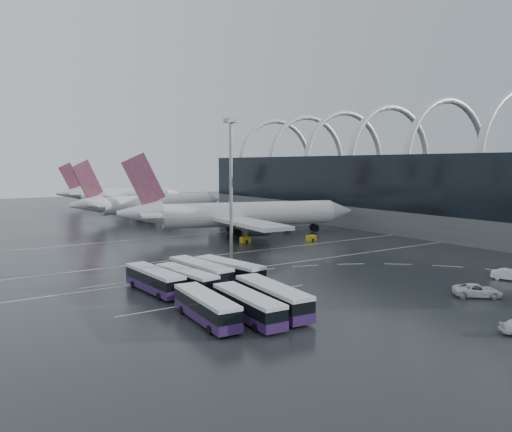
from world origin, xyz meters
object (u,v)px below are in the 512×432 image
bus_row_near_a (154,280)px  gse_cart_belly_a (311,238)px  airliner_main (238,215)px  bus_row_far_a (206,307)px  bus_row_far_b (248,306)px  bus_row_near_b (186,279)px  van_curve_c (510,275)px  airliner_gate_c (118,195)px  bus_row_far_c (272,297)px  gse_cart_belly_b (285,228)px  van_curve_a (477,290)px  bus_row_near_d (229,271)px  gse_cart_belly_c (245,240)px  airliner_gate_b (150,204)px  bus_row_near_c (200,272)px  gse_cart_belly_e (248,231)px  floodlight_mast (231,171)px

bus_row_near_a → gse_cart_belly_a: bearing=-67.4°
airliner_main → bus_row_far_a: airliner_main is taller
bus_row_far_b → gse_cart_belly_a: (44.02, 41.61, -1.08)m
bus_row_near_b → van_curve_c: bearing=-121.9°
bus_row_far_b → bus_row_near_b: bearing=4.1°
airliner_gate_c → gse_cart_belly_a: 121.22m
bus_row_far_a → bus_row_far_b: 4.75m
bus_row_far_c → gse_cart_belly_b: size_ratio=5.62×
airliner_main → gse_cart_belly_b: (15.69, 1.42, -4.43)m
bus_row_far_c → van_curve_a: bearing=-104.5°
van_curve_c → bus_row_near_b: bearing=133.1°
bus_row_near_d → bus_row_far_b: bus_row_near_d is taller
gse_cart_belly_a → gse_cart_belly_c: size_ratio=1.01×
bus_row_near_b → bus_row_near_d: size_ratio=0.94×
van_curve_c → bus_row_near_d: bearing=127.3°
airliner_gate_b → bus_row_near_c: bearing=-116.1°
airliner_gate_b → bus_row_far_a: airliner_gate_b is taller
bus_row_near_c → van_curve_a: 38.53m
bus_row_far_b → gse_cart_belly_a: bearing=-43.3°
bus_row_near_b → bus_row_far_a: (-4.04, -13.53, 0.02)m
bus_row_near_d → gse_cart_belly_c: bearing=-46.0°
bus_row_near_b → gse_cart_belly_e: bus_row_near_b is taller
airliner_gate_c → bus_row_near_b: (-38.71, -146.98, -2.89)m
bus_row_near_b → van_curve_a: bus_row_near_b is taller
airliner_main → gse_cart_belly_c: bearing=-96.9°
van_curve_a → van_curve_c: (12.89, 2.88, -0.02)m
bus_row_near_c → van_curve_c: 47.11m
airliner_gate_c → airliner_main: bearing=-84.2°
airliner_gate_c → van_curve_c: (5.37, -168.29, -3.74)m
bus_row_near_c → van_curve_c: size_ratio=2.65×
gse_cart_belly_c → bus_row_near_b: bearing=-133.0°
bus_row_near_d → van_curve_c: size_ratio=2.64×
van_curve_a → van_curve_c: 13.21m
airliner_gate_b → bus_row_far_a: bearing=-117.4°
bus_row_far_b → gse_cart_belly_c: size_ratio=5.67×
bus_row_far_a → airliner_gate_c: bearing=-10.7°
bus_row_near_c → gse_cart_belly_e: bus_row_near_c is taller
gse_cart_belly_c → gse_cart_belly_e: (8.78, 12.55, -0.01)m
airliner_gate_c → floodlight_mast: size_ratio=1.98×
bus_row_near_a → gse_cart_belly_b: bearing=-56.1°
bus_row_near_c → bus_row_far_c: bus_row_far_c is taller
bus_row_far_a → gse_cart_belly_b: (54.17, 57.31, -1.05)m
van_curve_c → gse_cart_belly_c: (-13.91, 53.64, -0.23)m
bus_row_near_b → gse_cart_belly_b: 66.57m
bus_row_near_c → bus_row_far_c: bearing=177.5°
bus_row_near_d → floodlight_mast: floodlight_mast is taller
bus_row_near_a → bus_row_near_b: size_ratio=1.03×
van_curve_c → gse_cart_belly_b: (6.05, 65.09, -0.17)m
gse_cart_belly_b → gse_cart_belly_c: bearing=-150.2°
bus_row_near_b → airliner_gate_b: bearing=-24.7°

